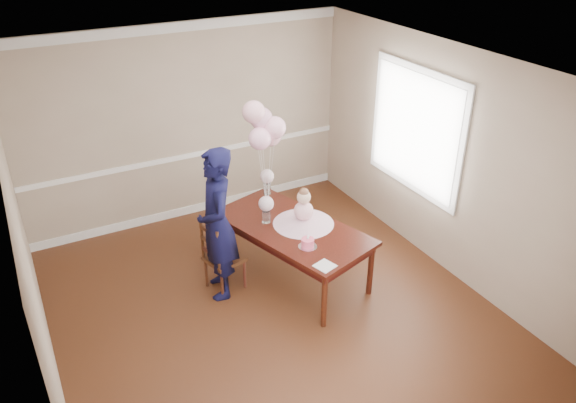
{
  "coord_description": "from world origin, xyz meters",
  "views": [
    {
      "loc": [
        -2.15,
        -4.43,
        4.05
      ],
      "look_at": [
        0.44,
        0.44,
        1.05
      ],
      "focal_mm": 35.0,
      "sensor_mm": 36.0,
      "label": 1
    }
  ],
  "objects_px": {
    "dining_chair_seat": "(224,258)",
    "birthday_cake": "(308,243)",
    "dining_table_top": "(292,228)",
    "woman": "(217,224)"
  },
  "relations": [
    {
      "from": "dining_chair_seat",
      "to": "birthday_cake",
      "type": "bearing_deg",
      "value": -55.04
    },
    {
      "from": "dining_table_top",
      "to": "birthday_cake",
      "type": "height_order",
      "value": "birthday_cake"
    },
    {
      "from": "dining_table_top",
      "to": "woman",
      "type": "distance_m",
      "value": 0.89
    },
    {
      "from": "woman",
      "to": "dining_table_top",
      "type": "bearing_deg",
      "value": 92.49
    },
    {
      "from": "dining_table_top",
      "to": "birthday_cake",
      "type": "distance_m",
      "value": 0.47
    },
    {
      "from": "birthday_cake",
      "to": "dining_chair_seat",
      "type": "xyz_separation_m",
      "value": [
        -0.73,
        0.64,
        -0.36
      ]
    },
    {
      "from": "birthday_cake",
      "to": "dining_chair_seat",
      "type": "distance_m",
      "value": 1.04
    },
    {
      "from": "dining_chair_seat",
      "to": "dining_table_top",
      "type": "bearing_deg",
      "value": -26.83
    },
    {
      "from": "dining_table_top",
      "to": "woman",
      "type": "height_order",
      "value": "woman"
    },
    {
      "from": "dining_table_top",
      "to": "dining_chair_seat",
      "type": "relative_size",
      "value": 4.83
    }
  ]
}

